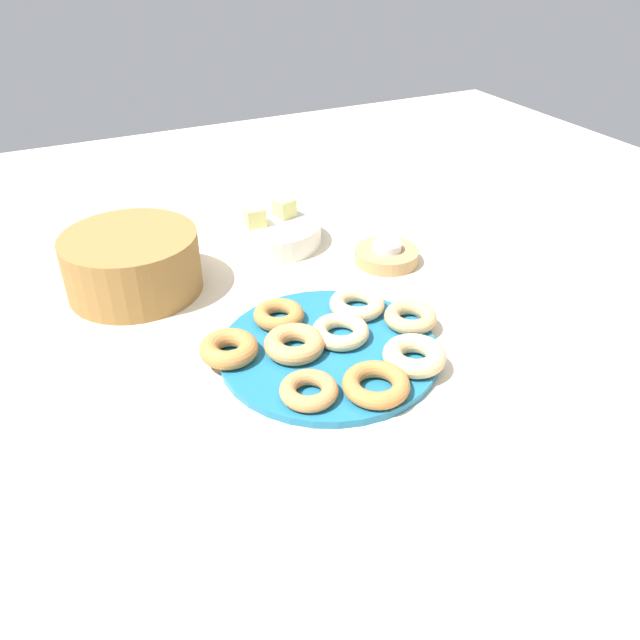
{
  "coord_description": "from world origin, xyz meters",
  "views": [
    {
      "loc": [
        -0.35,
        -0.68,
        0.56
      ],
      "look_at": [
        0.0,
        0.03,
        0.04
      ],
      "focal_mm": 35.53,
      "sensor_mm": 36.0,
      "label": 1
    }
  ],
  "objects_px": {
    "donut_1": "(229,349)",
    "melon_chunk_right": "(284,208)",
    "donut_4": "(309,390)",
    "melon_chunk_left": "(255,217)",
    "donut_0": "(279,315)",
    "fruit_bowl": "(272,232)",
    "donut_5": "(294,344)",
    "donut_plate": "(329,350)",
    "basket": "(132,263)",
    "tealight": "(387,246)",
    "donut_3": "(376,384)",
    "donut_7": "(357,304)",
    "donut_6": "(414,356)",
    "donut_2": "(412,318)",
    "donut_8": "(340,331)",
    "candle_holder": "(387,256)"
  },
  "relations": [
    {
      "from": "donut_0",
      "to": "donut_8",
      "type": "xyz_separation_m",
      "value": [
        0.07,
        -0.08,
        0.0
      ]
    },
    {
      "from": "donut_3",
      "to": "donut_8",
      "type": "bearing_deg",
      "value": 83.27
    },
    {
      "from": "donut_7",
      "to": "donut_8",
      "type": "bearing_deg",
      "value": -136.61
    },
    {
      "from": "donut_0",
      "to": "donut_7",
      "type": "distance_m",
      "value": 0.13
    },
    {
      "from": "basket",
      "to": "melon_chunk_left",
      "type": "bearing_deg",
      "value": 14.66
    },
    {
      "from": "donut_5",
      "to": "donut_6",
      "type": "distance_m",
      "value": 0.17
    },
    {
      "from": "donut_2",
      "to": "fruit_bowl",
      "type": "height_order",
      "value": "fruit_bowl"
    },
    {
      "from": "donut_3",
      "to": "basket",
      "type": "bearing_deg",
      "value": 117.48
    },
    {
      "from": "donut_7",
      "to": "melon_chunk_right",
      "type": "relative_size",
      "value": 2.47
    },
    {
      "from": "donut_3",
      "to": "basket",
      "type": "distance_m",
      "value": 0.49
    },
    {
      "from": "donut_1",
      "to": "donut_8",
      "type": "height_order",
      "value": "donut_1"
    },
    {
      "from": "donut_2",
      "to": "melon_chunk_left",
      "type": "relative_size",
      "value": 2.29
    },
    {
      "from": "melon_chunk_left",
      "to": "melon_chunk_right",
      "type": "height_order",
      "value": "same"
    },
    {
      "from": "donut_4",
      "to": "basket",
      "type": "bearing_deg",
      "value": 109.11
    },
    {
      "from": "melon_chunk_right",
      "to": "donut_4",
      "type": "bearing_deg",
      "value": -109.9
    },
    {
      "from": "fruit_bowl",
      "to": "donut_5",
      "type": "bearing_deg",
      "value": -107.59
    },
    {
      "from": "donut_2",
      "to": "tealight",
      "type": "xyz_separation_m",
      "value": [
        0.08,
        0.21,
        0.01
      ]
    },
    {
      "from": "donut_plate",
      "to": "donut_0",
      "type": "height_order",
      "value": "donut_0"
    },
    {
      "from": "donut_4",
      "to": "fruit_bowl",
      "type": "relative_size",
      "value": 0.41
    },
    {
      "from": "donut_plate",
      "to": "donut_6",
      "type": "distance_m",
      "value": 0.13
    },
    {
      "from": "donut_8",
      "to": "donut_2",
      "type": "bearing_deg",
      "value": -8.21
    },
    {
      "from": "donut_5",
      "to": "basket",
      "type": "height_order",
      "value": "basket"
    },
    {
      "from": "donut_0",
      "to": "basket",
      "type": "relative_size",
      "value": 0.35
    },
    {
      "from": "donut_0",
      "to": "tealight",
      "type": "bearing_deg",
      "value": 23.13
    },
    {
      "from": "donut_2",
      "to": "melon_chunk_right",
      "type": "height_order",
      "value": "melon_chunk_right"
    },
    {
      "from": "donut_plate",
      "to": "basket",
      "type": "height_order",
      "value": "basket"
    },
    {
      "from": "donut_7",
      "to": "melon_chunk_left",
      "type": "xyz_separation_m",
      "value": [
        -0.05,
        0.31,
        0.04
      ]
    },
    {
      "from": "donut_5",
      "to": "donut_0",
      "type": "bearing_deg",
      "value": 82.47
    },
    {
      "from": "melon_chunk_left",
      "to": "candle_holder",
      "type": "bearing_deg",
      "value": -40.98
    },
    {
      "from": "donut_7",
      "to": "tealight",
      "type": "bearing_deg",
      "value": 44.98
    },
    {
      "from": "fruit_bowl",
      "to": "donut_0",
      "type": "bearing_deg",
      "value": -110.42
    },
    {
      "from": "donut_3",
      "to": "donut_2",
      "type": "bearing_deg",
      "value": 41.14
    },
    {
      "from": "fruit_bowl",
      "to": "melon_chunk_left",
      "type": "relative_size",
      "value": 5.41
    },
    {
      "from": "donut_4",
      "to": "donut_7",
      "type": "height_order",
      "value": "donut_7"
    },
    {
      "from": "donut_7",
      "to": "donut_5",
      "type": "bearing_deg",
      "value": -157.19
    },
    {
      "from": "donut_4",
      "to": "melon_chunk_left",
      "type": "height_order",
      "value": "melon_chunk_left"
    },
    {
      "from": "donut_5",
      "to": "basket",
      "type": "relative_size",
      "value": 0.39
    },
    {
      "from": "donut_1",
      "to": "melon_chunk_right",
      "type": "xyz_separation_m",
      "value": [
        0.24,
        0.35,
        0.04
      ]
    },
    {
      "from": "donut_5",
      "to": "melon_chunk_left",
      "type": "relative_size",
      "value": 2.48
    },
    {
      "from": "donut_8",
      "to": "donut_plate",
      "type": "bearing_deg",
      "value": -153.95
    },
    {
      "from": "donut_3",
      "to": "donut_8",
      "type": "relative_size",
      "value": 1.06
    },
    {
      "from": "donut_1",
      "to": "tealight",
      "type": "distance_m",
      "value": 0.4
    },
    {
      "from": "basket",
      "to": "donut_8",
      "type": "bearing_deg",
      "value": -51.37
    },
    {
      "from": "donut_plate",
      "to": "donut_8",
      "type": "height_order",
      "value": "donut_8"
    },
    {
      "from": "donut_plate",
      "to": "donut_2",
      "type": "xyz_separation_m",
      "value": [
        0.14,
        -0.0,
        0.02
      ]
    },
    {
      "from": "donut_1",
      "to": "candle_holder",
      "type": "distance_m",
      "value": 0.4
    },
    {
      "from": "donut_0",
      "to": "melon_chunk_left",
      "type": "height_order",
      "value": "melon_chunk_left"
    },
    {
      "from": "donut_plate",
      "to": "candle_holder",
      "type": "bearing_deg",
      "value": 42.82
    },
    {
      "from": "donut_plate",
      "to": "tealight",
      "type": "relative_size",
      "value": 6.11
    },
    {
      "from": "donut_1",
      "to": "donut_2",
      "type": "relative_size",
      "value": 1.03
    }
  ]
}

